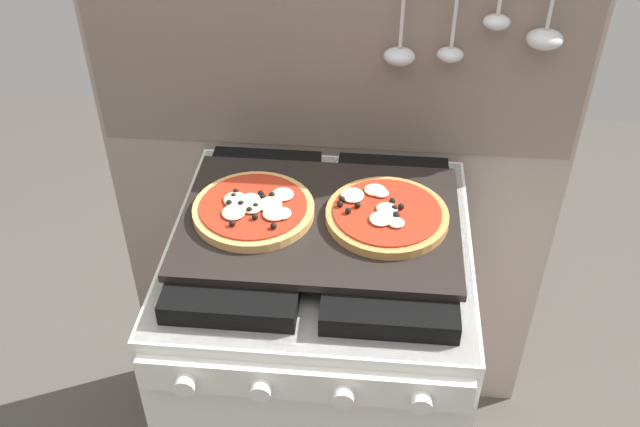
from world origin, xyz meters
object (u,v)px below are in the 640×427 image
stove (320,373)px  pizza_right (386,214)px  baking_tray (320,221)px  pizza_left (254,209)px

stove → pizza_right: (0.13, 0.01, 0.48)m
pizza_right → baking_tray: bearing=-177.2°
baking_tray → pizza_left: (-0.13, 0.00, 0.02)m
baking_tray → pizza_right: bearing=2.8°
pizza_right → stove: bearing=-176.4°
baking_tray → pizza_left: 0.13m
stove → baking_tray: size_ratio=1.67×
baking_tray → pizza_right: (0.13, 0.01, 0.02)m
pizza_left → stove: bearing=-0.7°
stove → baking_tray: (0.00, 0.00, 0.46)m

